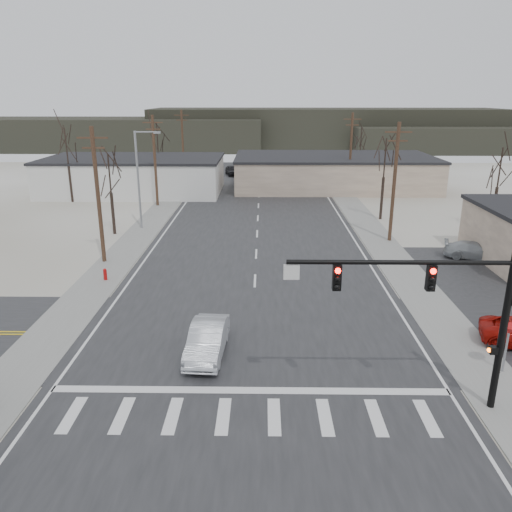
{
  "coord_description": "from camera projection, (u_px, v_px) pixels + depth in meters",
  "views": [
    {
      "loc": [
        0.53,
        -23.7,
        12.11
      ],
      "look_at": [
        0.11,
        5.57,
        2.6
      ],
      "focal_mm": 35.0,
      "sensor_mm": 36.0,
      "label": 1
    }
  ],
  "objects": [
    {
      "name": "sedan_crossing",
      "position": [
        207.0,
        340.0,
        24.09
      ],
      "size": [
        1.89,
        4.76,
        1.54
      ],
      "primitive_type": "imported",
      "rotation": [
        0.0,
        0.0,
        -0.06
      ],
      "color": "#B3B7BE",
      "rests_on": "main_road"
    },
    {
      "name": "building_right_far",
      "position": [
        333.0,
        172.0,
        67.33
      ],
      "size": [
        26.3,
        14.3,
        4.3
      ],
      "color": "beige",
      "rests_on": "ground"
    },
    {
      "name": "upole_right_a",
      "position": [
        394.0,
        181.0,
        41.63
      ],
      "size": [
        2.2,
        0.3,
        10.0
      ],
      "color": "#4D3624",
      "rests_on": "ground"
    },
    {
      "name": "streetlight_main",
      "position": [
        140.0,
        175.0,
        45.78
      ],
      "size": [
        2.4,
        0.25,
        9.0
      ],
      "color": "gray",
      "rests_on": "ground"
    },
    {
      "name": "tree_left_near",
      "position": [
        110.0,
        176.0,
        43.87
      ],
      "size": [
        3.3,
        3.3,
        7.35
      ],
      "color": "#31221D",
      "rests_on": "ground"
    },
    {
      "name": "upole_right_b",
      "position": [
        351.0,
        152.0,
        62.55
      ],
      "size": [
        2.2,
        0.3,
        10.0
      ],
      "color": "#4D3624",
      "rests_on": "ground"
    },
    {
      "name": "cross_road",
      "position": [
        252.0,
        335.0,
        26.28
      ],
      "size": [
        90.0,
        10.0,
        0.04
      ],
      "primitive_type": "cube",
      "color": "#242426",
      "rests_on": "ground"
    },
    {
      "name": "upole_left_b",
      "position": [
        98.0,
        194.0,
        36.24
      ],
      "size": [
        2.2,
        0.3,
        10.0
      ],
      "color": "#4D3624",
      "rests_on": "ground"
    },
    {
      "name": "building_left_far",
      "position": [
        134.0,
        175.0,
        63.85
      ],
      "size": [
        22.3,
        12.3,
        4.5
      ],
      "color": "silver",
      "rests_on": "ground"
    },
    {
      "name": "hill_left",
      "position": [
        107.0,
        134.0,
        113.17
      ],
      "size": [
        70.0,
        18.0,
        7.0
      ],
      "primitive_type": "cube",
      "color": "#333026",
      "rests_on": "ground"
    },
    {
      "name": "fire_hydrant",
      "position": [
        105.0,
        274.0,
        33.89
      ],
      "size": [
        0.24,
        0.24,
        0.87
      ],
      "color": "#A50C0C",
      "rests_on": "ground"
    },
    {
      "name": "sidewalk_left",
      "position": [
        141.0,
        233.0,
        45.44
      ],
      "size": [
        3.0,
        90.0,
        0.06
      ],
      "primitive_type": "cube",
      "color": "gray",
      "rests_on": "ground"
    },
    {
      "name": "hill_right",
      "position": [
        487.0,
        139.0,
        110.34
      ],
      "size": [
        60.0,
        18.0,
        5.5
      ],
      "primitive_type": "cube",
      "color": "#333026",
      "rests_on": "ground"
    },
    {
      "name": "ground",
      "position": [
        252.0,
        335.0,
        26.28
      ],
      "size": [
        140.0,
        140.0,
        0.0
      ],
      "primitive_type": "plane",
      "color": "white",
      "rests_on": "ground"
    },
    {
      "name": "car_parked_silver",
      "position": [
        475.0,
        251.0,
        38.21
      ],
      "size": [
        4.82,
        3.16,
        1.3
      ],
      "primitive_type": "imported",
      "rotation": [
        0.0,
        0.0,
        1.25
      ],
      "color": "#959B9F",
      "rests_on": "parking_lot"
    },
    {
      "name": "main_road",
      "position": [
        256.0,
        250.0,
        40.54
      ],
      "size": [
        18.0,
        110.0,
        0.05
      ],
      "primitive_type": "cube",
      "color": "#242426",
      "rests_on": "ground"
    },
    {
      "name": "car_far_b",
      "position": [
        232.0,
        170.0,
        78.05
      ],
      "size": [
        2.71,
        4.61,
        1.47
      ],
      "primitive_type": "imported",
      "rotation": [
        0.0,
        0.0,
        0.24
      ],
      "color": "black",
      "rests_on": "main_road"
    },
    {
      "name": "tree_left_far",
      "position": [
        157.0,
        139.0,
        68.28
      ],
      "size": [
        3.96,
        3.96,
        8.82
      ],
      "color": "#31221D",
      "rests_on": "ground"
    },
    {
      "name": "yield_sign",
      "position": [
        509.0,
        331.0,
        22.16
      ],
      "size": [
        0.8,
        0.8,
        2.35
      ],
      "color": "gray",
      "rests_on": "ground"
    },
    {
      "name": "tree_right_mid",
      "position": [
        385.0,
        160.0,
        49.01
      ],
      "size": [
        3.74,
        3.74,
        8.33
      ],
      "color": "#31221D",
      "rests_on": "ground"
    },
    {
      "name": "hill_center",
      "position": [
        325.0,
        129.0,
        115.98
      ],
      "size": [
        80.0,
        18.0,
        9.0
      ],
      "primitive_type": "cube",
      "color": "#333026",
      "rests_on": "ground"
    },
    {
      "name": "sidewalk_right",
      "position": [
        374.0,
        234.0,
        45.15
      ],
      "size": [
        3.0,
        90.0,
        0.06
      ],
      "primitive_type": "cube",
      "color": "gray",
      "rests_on": "ground"
    },
    {
      "name": "tree_left_mid",
      "position": [
        66.0,
        148.0,
        56.98
      ],
      "size": [
        3.96,
        3.96,
        8.82
      ],
      "color": "#31221D",
      "rests_on": "ground"
    },
    {
      "name": "tree_lot",
      "position": [
        500.0,
        170.0,
        45.18
      ],
      "size": [
        3.52,
        3.52,
        7.84
      ],
      "color": "#31221D",
      "rests_on": "ground"
    },
    {
      "name": "car_far_a",
      "position": [
        292.0,
        175.0,
        73.58
      ],
      "size": [
        3.19,
        5.19,
        1.4
      ],
      "primitive_type": "imported",
      "rotation": [
        0.0,
        0.0,
        2.87
      ],
      "color": "black",
      "rests_on": "main_road"
    },
    {
      "name": "upole_left_c",
      "position": [
        155.0,
        160.0,
        55.26
      ],
      "size": [
        2.2,
        0.3,
        10.0
      ],
      "color": "#4D3624",
      "rests_on": "ground"
    },
    {
      "name": "traffic_signal_mast",
      "position": [
        457.0,
        301.0,
        18.83
      ],
      "size": [
        8.95,
        0.43,
        7.2
      ],
      "color": "black",
      "rests_on": "ground"
    },
    {
      "name": "tree_right_far",
      "position": [
        361.0,
        141.0,
        73.81
      ],
      "size": [
        3.52,
        3.52,
        7.84
      ],
      "color": "#31221D",
      "rests_on": "ground"
    },
    {
      "name": "upole_left_d",
      "position": [
        183.0,
        143.0,
        74.28
      ],
      "size": [
        2.2,
        0.3,
        10.0
      ],
      "color": "#4D3624",
      "rests_on": "ground"
    }
  ]
}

